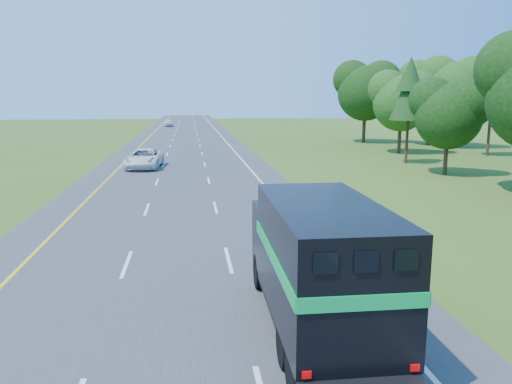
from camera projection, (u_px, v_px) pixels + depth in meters
road at (184, 161)px, 47.31m from camera, size 15.00×260.00×0.04m
lane_markings at (184, 161)px, 47.30m from camera, size 11.15×260.00×0.01m
horse_truck at (318, 262)px, 12.32m from camera, size 2.60×7.87×3.47m
white_suv at (144, 158)px, 42.27m from camera, size 3.15×6.03×1.62m
far_car at (169, 123)px, 103.91m from camera, size 2.04×4.45×1.48m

